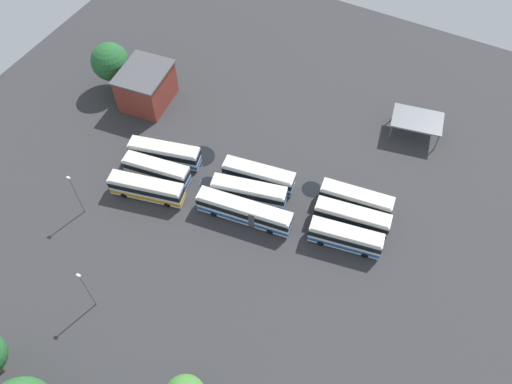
{
  "coord_description": "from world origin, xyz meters",
  "views": [
    {
      "loc": [
        -21.17,
        38.69,
        62.94
      ],
      "look_at": [
        -0.48,
        -0.78,
        1.54
      ],
      "focal_mm": 36.1,
      "sensor_mm": 36.0,
      "label": 1
    }
  ],
  "objects": [
    {
      "name": "depot_building",
      "position": [
        25.53,
        -10.55,
        3.3
      ],
      "size": [
        8.65,
        9.93,
        6.57
      ],
      "color": "maroon",
      "rests_on": "ground_plane"
    },
    {
      "name": "tree_northwest",
      "position": [
        32.62,
        -10.84,
        5.6
      ],
      "size": [
        6.45,
        6.45,
        8.83
      ],
      "color": "brown",
      "rests_on": "ground_plane"
    },
    {
      "name": "bus_row0_slot0",
      "position": [
        -14.1,
        -6.13,
        1.86
      ],
      "size": [
        10.76,
        3.77,
        3.53
      ],
      "color": "silver",
      "rests_on": "ground_plane"
    },
    {
      "name": "bus_row0_slot2",
      "position": [
        -15.13,
        0.53,
        1.86
      ],
      "size": [
        10.41,
        4.15,
        3.53
      ],
      "color": "silver",
      "rests_on": "ground_plane"
    },
    {
      "name": "bus_row2_slot1",
      "position": [
        14.64,
        2.79,
        1.86
      ],
      "size": [
        10.46,
        3.93,
        3.53
      ],
      "color": "silver",
      "rests_on": "ground_plane"
    },
    {
      "name": "bus_row1_slot1",
      "position": [
        0.32,
        -0.08,
        1.86
      ],
      "size": [
        11.34,
        4.96,
        3.53
      ],
      "color": "silver",
      "rests_on": "ground_plane"
    },
    {
      "name": "lamp_post_mid_lot",
      "position": [
        10.12,
        23.96,
        4.6
      ],
      "size": [
        0.56,
        0.28,
        8.37
      ],
      "color": "slate",
      "rests_on": "ground_plane"
    },
    {
      "name": "bus_row2_slot2",
      "position": [
        13.99,
        6.37,
        1.86
      ],
      "size": [
        11.43,
        4.93,
        3.53
      ],
      "color": "silver",
      "rests_on": "ground_plane"
    },
    {
      "name": "puddle_near_shelter",
      "position": [
        17.32,
        -3.1,
        0.0
      ],
      "size": [
        2.37,
        2.37,
        0.01
      ],
      "primitive_type": "cylinder",
      "color": "black",
      "rests_on": "ground_plane"
    },
    {
      "name": "bus_row2_slot0",
      "position": [
        15.46,
        -0.6,
        1.86
      ],
      "size": [
        11.34,
        5.12,
        3.53
      ],
      "color": "silver",
      "rests_on": "ground_plane"
    },
    {
      "name": "bus_row0_slot1",
      "position": [
        -14.72,
        -2.93,
        1.86
      ],
      "size": [
        10.89,
        4.04,
        3.53
      ],
      "color": "silver",
      "rests_on": "ground_plane"
    },
    {
      "name": "puddle_front_lane",
      "position": [
        11.04,
        -3.94,
        0.0
      ],
      "size": [
        4.38,
        4.38,
        0.01
      ],
      "primitive_type": "cylinder",
      "color": "black",
      "rests_on": "ground_plane"
    },
    {
      "name": "maintenance_shelter",
      "position": [
        -17.32,
        -24.31,
        3.24
      ],
      "size": [
        8.85,
        6.77,
        3.44
      ],
      "color": "slate",
      "rests_on": "ground_plane"
    },
    {
      "name": "puddle_back_corner",
      "position": [
        7.33,
        0.24,
        0.0
      ],
      "size": [
        2.69,
        2.69,
        0.01
      ],
      "primitive_type": "cylinder",
      "color": "black",
      "rests_on": "ground_plane"
    },
    {
      "name": "puddle_between_rows",
      "position": [
        -7.22,
        -6.14,
        0.0
      ],
      "size": [
        3.09,
        3.09,
        0.01
      ],
      "primitive_type": "cylinder",
      "color": "black",
      "rests_on": "ground_plane"
    },
    {
      "name": "bus_row1_slot0",
      "position": [
        0.47,
        -3.45,
        1.86
      ],
      "size": [
        11.16,
        4.08,
        3.53
      ],
      "color": "silver",
      "rests_on": "ground_plane"
    },
    {
      "name": "bus_row1_slot2",
      "position": [
        -0.73,
        3.22,
        1.87
      ],
      "size": [
        14.2,
        4.25,
        3.53
      ],
      "color": "silver",
      "rests_on": "ground_plane"
    },
    {
      "name": "lamp_post_far_corner",
      "position": [
        20.74,
        13.08,
        4.54
      ],
      "size": [
        0.56,
        0.28,
        8.25
      ],
      "color": "slate",
      "rests_on": "ground_plane"
    },
    {
      "name": "ground_plane",
      "position": [
        0.0,
        0.0,
        0.0
      ],
      "size": [
        106.63,
        106.63,
        0.0
      ],
      "primitive_type": "plane",
      "color": "#333335"
    }
  ]
}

